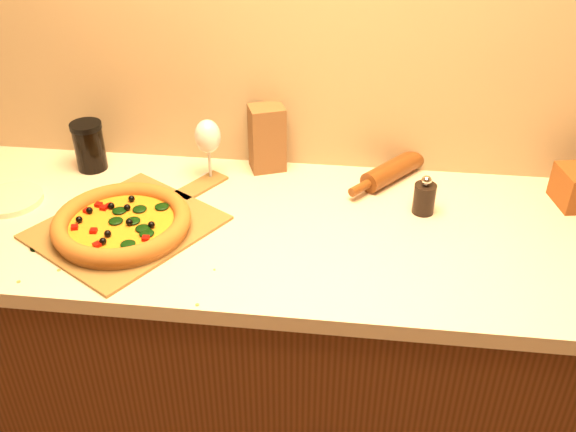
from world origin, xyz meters
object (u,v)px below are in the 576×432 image
Objects in this scene: pizza at (122,223)px; rolling_pin at (402,165)px; wine_glass at (208,138)px; pizza_peel at (131,224)px; dark_jar at (89,146)px; side_plate at (10,199)px; pepper_grinder at (424,197)px.

rolling_pin is (0.69, 0.38, -0.00)m from pizza.
rolling_pin is 0.55m from wine_glass.
wine_glass is (0.15, 0.26, 0.12)m from pizza_peel.
pizza is 2.38× the size of dark_jar.
pizza is 0.36m from side_plate.
rolling_pin is (-0.05, 0.19, -0.01)m from pepper_grinder.
pizza is 3.15× the size of pepper_grinder.
pepper_grinder is at bearing -7.50° from dark_jar.
wine_glass reaches higher than dark_jar.
wine_glass is at bearing -3.15° from dark_jar.
rolling_pin is (0.68, 0.34, 0.03)m from pizza_peel.
pepper_grinder reaches higher than rolling_pin.
side_plate is at bearing -159.16° from pizza_peel.
wine_glass reaches higher than pizza_peel.
rolling_pin is at bearing 14.81° from side_plate.
pizza is 0.97× the size of rolling_pin.
rolling_pin is at bearing 58.81° from pizza_peel.
wine_glass is at bearing 20.34° from side_plate.
pizza_peel is 0.35m from dark_jar.
side_plate is (-1.09, -0.08, -0.04)m from pepper_grinder.
rolling_pin is 1.94× the size of wine_glass.
pepper_grinder is 0.60× the size of wine_glass.
pizza_peel is 0.36m from side_plate.
wine_glass is 1.07× the size of side_plate.
pizza is 2.01× the size of side_plate.
pepper_grinder is 0.64× the size of side_plate.
dark_jar reaches higher than side_plate.
pepper_grinder is (0.74, 0.19, 0.01)m from pizza.
pizza is at bearing -72.21° from pizza_peel.
wine_glass is 0.55m from side_plate.
dark_jar is at bearing -175.58° from rolling_pin.
dark_jar reaches higher than pizza.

